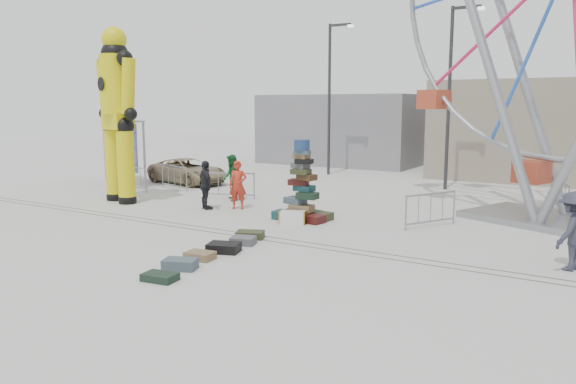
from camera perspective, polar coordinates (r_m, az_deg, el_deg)
The scene contains 27 objects.
ground at distance 16.27m, azimuth -7.88°, elevation -4.67°, with size 90.00×90.00×0.00m, color #9E9E99.
track_line_near at distance 16.72m, azimuth -6.57°, elevation -4.26°, with size 40.00×0.04×0.01m, color #47443F.
track_line_far at distance 17.03m, azimuth -5.74°, elevation -4.00°, with size 40.00×0.04×0.01m, color #47443F.
building_right at distance 32.36m, azimuth 26.18°, elevation 5.69°, with size 12.00×8.00×5.00m, color gray.
building_left at distance 37.82m, azimuth 6.38°, elevation 6.41°, with size 10.00×8.00×4.40m, color gray.
lamp_post_right at distance 26.15m, azimuth 16.28°, elevation 10.05°, with size 1.41×0.25×8.00m.
lamp_post_left at distance 30.59m, azimuth 4.38°, elevation 10.15°, with size 1.41×0.25×8.00m.
suitcase_tower at distance 18.53m, azimuth 1.45°, elevation -0.58°, with size 1.86×1.67×2.66m.
crash_test_dummy at distance 22.73m, azimuth -16.96°, elevation 8.12°, with size 2.74×1.21×6.90m.
banner_scaffold at distance 28.00m, azimuth -16.45°, elevation 5.50°, with size 4.17×2.40×3.08m.
steamer_trunk at distance 18.04m, azimuth 0.50°, elevation -2.60°, with size 0.85×0.49×0.40m, color silver.
row_case_0 at distance 16.12m, azimuth -3.88°, elevation -4.35°, with size 0.78×0.53×0.21m, color #31371B.
row_case_1 at distance 15.45m, azimuth -4.58°, elevation -4.93°, with size 0.64×0.54×0.21m, color #505257.
row_case_2 at distance 14.69m, azimuth -6.55°, elevation -5.63°, with size 0.81×0.59×0.24m, color black.
row_case_3 at distance 14.10m, azimuth -8.93°, elevation -6.40°, with size 0.69×0.49×0.19m, color olive.
row_case_4 at distance 13.36m, azimuth -10.91°, elevation -7.20°, with size 0.76×0.49×0.24m, color #40515C.
row_case_5 at distance 12.61m, azimuth -12.88°, elevation -8.42°, with size 0.74×0.48×0.17m, color black.
barricade_dummy_a at distance 25.84m, azimuth -15.29°, elevation 1.36°, with size 2.00×0.10×1.10m, color gray, non-canonical shape.
barricade_dummy_b at distance 25.73m, azimuth -11.48°, elevation 1.47°, with size 2.00×0.10×1.10m, color gray, non-canonical shape.
barricade_dummy_c at distance 22.82m, azimuth -5.89°, elevation 0.67°, with size 2.00×0.10×1.10m, color gray, non-canonical shape.
barricade_wheel_front at distance 18.00m, azimuth 14.28°, elevation -1.76°, with size 2.00×0.10×1.10m, color gray, non-canonical shape.
barricade_wheel_back at distance 22.13m, azimuth 25.98°, elevation -0.44°, with size 2.00×0.10×1.10m, color gray, non-canonical shape.
pedestrian_red at distance 20.50m, azimuth -5.10°, elevation 0.71°, with size 0.65×0.43×1.78m, color #B32A19.
pedestrian_green at distance 22.35m, azimuth -5.76°, elevation 1.46°, with size 0.89×0.70×1.84m, color #165928.
pedestrian_black at distance 20.57m, azimuth -8.35°, elevation 0.69°, with size 1.05×0.44×1.79m, color black.
pedestrian_grey at distance 14.44m, azimuth 26.87°, elevation -3.55°, with size 1.19×0.68×1.84m, color #282A36.
parked_suv at distance 27.61m, azimuth -10.15°, elevation 2.10°, with size 1.99×4.32×1.20m, color #8B7A5A.
Camera 1 is at (10.09, -12.19, 3.78)m, focal length 35.00 mm.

